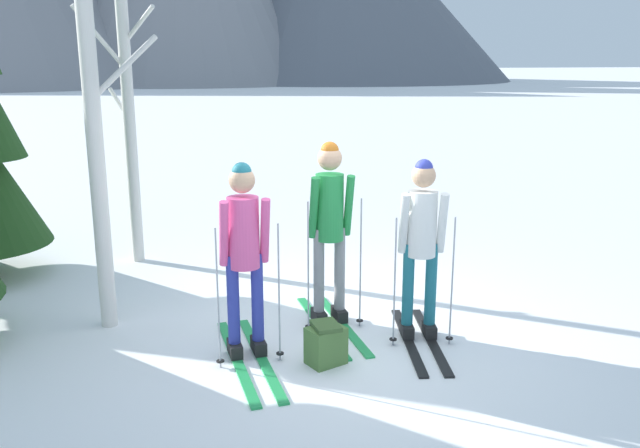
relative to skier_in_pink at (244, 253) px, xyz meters
The scene contains 7 objects.
ground_plane 1.36m from the skier_in_pink, 11.33° to the left, with size 400.00×400.00×0.00m, color white.
skier_in_pink is the anchor object (origin of this frame).
skier_in_green 1.10m from the skier_in_pink, 27.11° to the left, with size 0.61×1.67×1.87m.
skier_in_white 1.68m from the skier_in_pink, ahead, with size 0.72×1.58×1.75m.
birch_tree_tall 2.02m from the skier_in_pink, 135.19° to the left, with size 0.81×0.60×4.25m.
birch_tree_slender 3.58m from the skier_in_pink, 102.77° to the left, with size 0.97×0.85×3.70m.
backpack_on_snow_front 1.09m from the skier_in_pink, 30.78° to the right, with size 0.37×0.32×0.38m.
Camera 1 is at (-2.05, -5.70, 2.64)m, focal length 37.07 mm.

